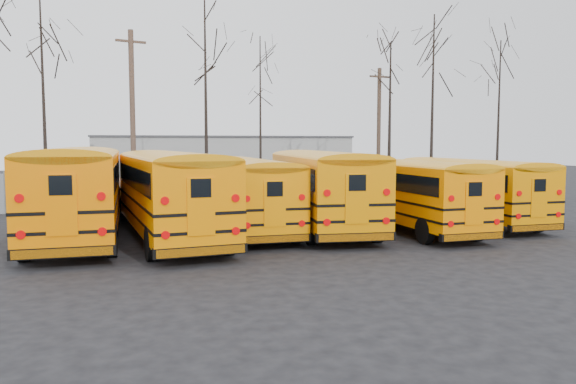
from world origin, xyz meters
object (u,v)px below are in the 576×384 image
object	(u,v)px
bus_b	(169,187)
bus_f	(467,185)
bus_e	(406,188)
bus_a	(78,185)
utility_pole_left	(133,114)
utility_pole_right	(379,130)
bus_c	(246,188)
bus_d	(320,182)

from	to	relation	value
bus_b	bus_f	size ratio (longest dim) A/B	1.16
bus_b	bus_e	world-z (taller)	bus_b
bus_a	bus_f	size ratio (longest dim) A/B	1.19
utility_pole_left	bus_a	bearing A→B (deg)	-113.94
bus_a	utility_pole_right	distance (m)	22.40
bus_f	utility_pole_left	bearing A→B (deg)	135.49
utility_pole_right	bus_a	bearing A→B (deg)	-153.42
bus_a	utility_pole_left	size ratio (longest dim) A/B	1.19
bus_c	bus_d	distance (m)	3.05
bus_b	utility_pole_left	distance (m)	14.93
bus_e	bus_f	distance (m)	3.67
bus_b	bus_c	xyz separation A→B (m)	(3.11, 1.18, -0.18)
bus_d	bus_f	distance (m)	6.81
bus_c	bus_f	xyz separation A→B (m)	(9.85, -0.34, -0.06)
bus_d	utility_pole_left	xyz separation A→B (m)	(-7.29, 13.54, 3.36)
bus_f	utility_pole_right	bearing A→B (deg)	81.61
bus_b	bus_e	distance (m)	9.45
bus_b	utility_pole_left	size ratio (longest dim) A/B	1.16
bus_a	bus_c	size ratio (longest dim) A/B	1.15
bus_c	utility_pole_left	distance (m)	14.42
bus_c	bus_e	world-z (taller)	bus_c
bus_f	bus_b	bearing A→B (deg)	-176.69
bus_c	bus_a	bearing A→B (deg)	-177.76
bus_a	bus_e	distance (m)	12.69
bus_a	utility_pole_left	bearing A→B (deg)	81.36
bus_c	bus_e	size ratio (longest dim) A/B	1.02
utility_pole_left	bus_e	bearing A→B (deg)	-69.60
bus_e	bus_f	size ratio (longest dim) A/B	1.02
bus_b	utility_pole_right	size ratio (longest dim) A/B	1.40
bus_b	utility_pole_right	xyz separation A→B (m)	(14.82, 14.08, 2.45)
bus_c	bus_e	bearing A→B (deg)	-12.01
bus_e	bus_a	bearing A→B (deg)	173.41
bus_c	bus_e	xyz separation A→B (m)	(6.33, -1.39, -0.04)
bus_a	bus_b	world-z (taller)	bus_a
bus_f	bus_e	bearing A→B (deg)	-163.78
bus_e	bus_d	bearing A→B (deg)	159.18
bus_c	bus_d	world-z (taller)	bus_d
bus_a	bus_c	xyz separation A→B (m)	(6.30, 0.20, -0.27)
bus_d	utility_pole_right	world-z (taller)	utility_pole_right
bus_b	bus_d	world-z (taller)	bus_b
bus_b	bus_c	size ratio (longest dim) A/B	1.12
bus_d	bus_f	world-z (taller)	bus_d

